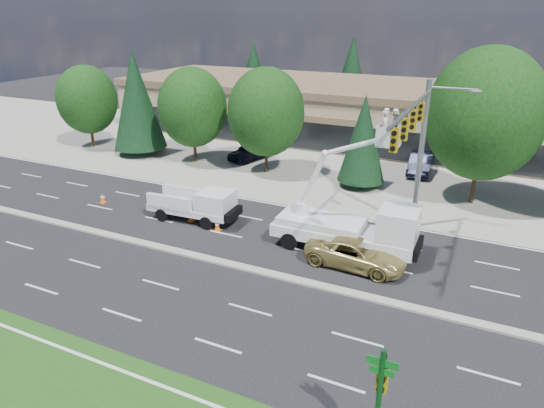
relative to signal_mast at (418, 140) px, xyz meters
The scene contains 23 objects.
ground 13.67m from the signal_mast, 144.92° to the right, with size 140.00×140.00×0.00m, color black.
concrete_apron 17.47m from the signal_mast, 127.74° to the left, with size 140.00×22.00×0.01m, color gray.
road_median 13.64m from the signal_mast, 144.92° to the right, with size 120.00×0.55×0.12m, color gray.
strip_mall 25.23m from the signal_mast, 113.62° to the left, with size 50.40×15.40×5.50m.
tree_front_a 33.04m from the signal_mast, 166.05° to the left, with size 5.65×5.65×7.83m.
tree_front_b 27.24m from the signal_mast, 163.00° to the left, with size 4.77×4.77×9.40m.
tree_front_c 21.59m from the signal_mast, 158.34° to the left, with size 5.93×5.93×8.22m.
tree_front_d 15.30m from the signal_mast, 148.59° to the left, with size 6.16×6.16×8.55m.
tree_front_e 9.69m from the signal_mast, 122.30° to the left, with size 3.54×3.54×6.98m.
tree_front_f 8.49m from the signal_mast, 69.52° to the left, with size 7.66×7.66×10.63m.
tree_back_a 44.83m from the signal_mast, 128.72° to the left, with size 4.39×4.39×8.65m.
tree_back_b 37.68m from the signal_mast, 111.87° to the left, with size 4.86×4.86×9.57m.
tree_back_c 34.98m from the signal_mast, 90.05° to the left, with size 4.48×4.48×8.82m.
signal_mast is the anchor object (origin of this frame).
street_sign_pole 15.99m from the signal_mast, 82.73° to the right, with size 0.90×0.44×4.00m.
utility_pickup 13.98m from the signal_mast, 167.43° to the right, with size 5.68×2.42×2.14m.
bucket_truck 5.66m from the signal_mast, 129.67° to the right, with size 7.97×2.68×8.17m.
traffic_cone_a 21.43m from the signal_mast, behind, with size 0.40×0.40×0.70m.
traffic_cone_b 14.57m from the signal_mast, 166.65° to the right, with size 0.40×0.40×0.70m.
traffic_cone_c 12.71m from the signal_mast, 161.53° to the right, with size 0.40×0.40×0.70m.
minivan 7.05m from the signal_mast, 113.56° to the right, with size 2.44×5.30×1.47m, color tan.
parked_car_west 19.99m from the signal_mast, 146.14° to the left, with size 1.85×4.59×1.56m, color black.
parked_car_east 14.36m from the signal_mast, 96.15° to the left, with size 1.73×4.97×1.64m, color black.
Camera 1 is at (13.82, -19.55, 12.70)m, focal length 32.00 mm.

